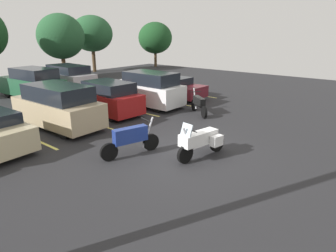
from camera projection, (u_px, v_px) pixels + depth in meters
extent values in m
cube|color=#262628|center=(183.00, 155.00, 10.50)|extent=(44.00, 44.00, 0.10)
cylinder|color=black|center=(185.00, 154.00, 9.64)|extent=(0.64, 0.23, 0.63)
cylinder|color=black|center=(217.00, 143.00, 10.60)|extent=(0.64, 0.23, 0.63)
cube|color=white|center=(202.00, 137.00, 10.00)|extent=(1.23, 0.61, 0.44)
cylinder|color=#B2B2B7|center=(188.00, 142.00, 9.59)|extent=(0.50, 0.16, 1.10)
cylinder|color=black|center=(190.00, 130.00, 9.52)|extent=(0.15, 0.62, 0.04)
cube|color=white|center=(188.00, 141.00, 9.57)|extent=(0.52, 0.56, 0.40)
cube|color=#B2C1CC|center=(187.00, 130.00, 9.41)|extent=(0.24, 0.46, 0.39)
cube|color=white|center=(217.00, 141.00, 10.00)|extent=(0.48, 0.32, 0.36)
cube|color=white|center=(202.00, 135.00, 10.50)|extent=(0.48, 0.32, 0.36)
cylinder|color=black|center=(151.00, 142.00, 10.71)|extent=(0.63, 0.29, 0.62)
cylinder|color=black|center=(109.00, 152.00, 9.82)|extent=(0.63, 0.29, 0.62)
cube|color=navy|center=(130.00, 135.00, 10.13)|extent=(1.27, 0.62, 0.53)
cylinder|color=#B2B2B7|center=(148.00, 132.00, 10.52)|extent=(0.50, 0.20, 1.09)
cylinder|color=black|center=(146.00, 120.00, 10.33)|extent=(0.20, 0.61, 0.04)
cylinder|color=black|center=(194.00, 105.00, 16.11)|extent=(0.46, 0.57, 0.61)
cylinder|color=black|center=(204.00, 112.00, 14.71)|extent=(0.46, 0.57, 0.61)
cube|color=black|center=(199.00, 101.00, 15.29)|extent=(0.90, 1.08, 0.43)
cylinder|color=#B2B2B7|center=(195.00, 98.00, 15.88)|extent=(0.35, 0.44, 1.09)
cylinder|color=black|center=(196.00, 92.00, 15.68)|extent=(0.52, 0.40, 0.04)
cube|color=#EAE066|center=(27.00, 136.00, 12.23)|extent=(0.12, 4.68, 0.01)
cube|color=#EAE066|center=(85.00, 121.00, 14.34)|extent=(0.12, 4.68, 0.01)
cube|color=#EAE066|center=(128.00, 109.00, 16.46)|extent=(0.12, 4.68, 0.01)
cube|color=#EAE066|center=(161.00, 100.00, 18.57)|extent=(0.12, 4.68, 0.01)
cube|color=#EAE066|center=(188.00, 93.00, 20.68)|extent=(0.12, 4.68, 0.01)
cylinder|color=black|center=(27.00, 143.00, 10.57)|extent=(0.26, 0.64, 0.63)
cube|color=tan|center=(58.00, 111.00, 13.22)|extent=(2.01, 4.70, 1.06)
cube|color=black|center=(58.00, 93.00, 12.87)|extent=(1.81, 3.22, 0.68)
cylinder|color=black|center=(24.00, 118.00, 13.66)|extent=(0.24, 0.65, 0.64)
cylinder|color=black|center=(55.00, 111.00, 14.86)|extent=(0.24, 0.65, 0.64)
cylinder|color=black|center=(64.00, 131.00, 11.83)|extent=(0.24, 0.65, 0.64)
cylinder|color=black|center=(95.00, 122.00, 13.03)|extent=(0.24, 0.65, 0.64)
cube|color=maroon|center=(106.00, 101.00, 15.47)|extent=(2.05, 4.41, 0.97)
cube|color=black|center=(109.00, 87.00, 15.03)|extent=(1.80, 2.66, 0.56)
cylinder|color=black|center=(79.00, 106.00, 16.01)|extent=(0.26, 0.62, 0.60)
cylinder|color=black|center=(102.00, 101.00, 17.07)|extent=(0.26, 0.62, 0.60)
cylinder|color=black|center=(111.00, 116.00, 14.11)|extent=(0.26, 0.62, 0.60)
cylinder|color=black|center=(135.00, 110.00, 15.17)|extent=(0.26, 0.62, 0.60)
cube|color=white|center=(146.00, 93.00, 17.14)|extent=(1.84, 4.62, 1.10)
cube|color=black|center=(151.00, 78.00, 16.63)|extent=(1.69, 2.98, 0.68)
cylinder|color=black|center=(118.00, 99.00, 17.66)|extent=(0.22, 0.63, 0.62)
cylinder|color=black|center=(137.00, 95.00, 18.80)|extent=(0.22, 0.63, 0.62)
cylinder|color=black|center=(157.00, 107.00, 15.75)|extent=(0.22, 0.63, 0.62)
cylinder|color=black|center=(175.00, 102.00, 16.90)|extent=(0.22, 0.63, 0.62)
cube|color=maroon|center=(171.00, 89.00, 19.44)|extent=(2.03, 4.65, 0.70)
cube|color=black|center=(174.00, 81.00, 19.15)|extent=(1.81, 2.01, 0.43)
cylinder|color=black|center=(146.00, 91.00, 19.90)|extent=(0.24, 0.61, 0.61)
cylinder|color=black|center=(162.00, 88.00, 21.08)|extent=(0.24, 0.61, 0.61)
cylinder|color=black|center=(182.00, 98.00, 17.95)|extent=(0.24, 0.61, 0.61)
cylinder|color=black|center=(198.00, 94.00, 19.13)|extent=(0.24, 0.61, 0.61)
cube|color=#235638|center=(32.00, 86.00, 18.98)|extent=(2.21, 5.01, 1.09)
cube|color=black|center=(34.00, 73.00, 18.51)|extent=(1.91, 3.06, 0.66)
cylinder|color=black|center=(8.00, 92.00, 19.40)|extent=(0.27, 0.72, 0.70)
cylinder|color=black|center=(30.00, 88.00, 20.63)|extent=(0.27, 0.72, 0.70)
cylinder|color=black|center=(37.00, 98.00, 17.60)|extent=(0.27, 0.72, 0.70)
cylinder|color=black|center=(59.00, 94.00, 18.83)|extent=(0.27, 0.72, 0.70)
cube|color=#B7B7BC|center=(68.00, 81.00, 21.31)|extent=(2.10, 4.72, 1.12)
cube|color=black|center=(68.00, 69.00, 20.98)|extent=(1.88, 3.21, 0.55)
cylinder|color=black|center=(48.00, 85.00, 21.88)|extent=(0.25, 0.67, 0.66)
cylinder|color=black|center=(68.00, 83.00, 23.03)|extent=(0.25, 0.67, 0.66)
cylinder|color=black|center=(70.00, 91.00, 19.87)|extent=(0.25, 0.67, 0.66)
cylinder|color=black|center=(91.00, 88.00, 21.02)|extent=(0.25, 0.67, 0.66)
cylinder|color=#4C3823|center=(94.00, 62.00, 31.62)|extent=(0.37, 0.37, 2.13)
ellipsoid|color=#23512D|center=(92.00, 34.00, 30.73)|extent=(4.30, 4.30, 3.69)
cylinder|color=#4C3823|center=(156.00, 60.00, 36.41)|extent=(0.32, 0.32, 1.58)
ellipsoid|color=#19421E|center=(155.00, 38.00, 35.60)|extent=(4.09, 4.09, 3.71)
cylinder|color=#4C3823|center=(64.00, 69.00, 27.30)|extent=(0.36, 0.36, 1.76)
ellipsoid|color=#23512D|center=(61.00, 36.00, 26.42)|extent=(4.16, 4.16, 3.99)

